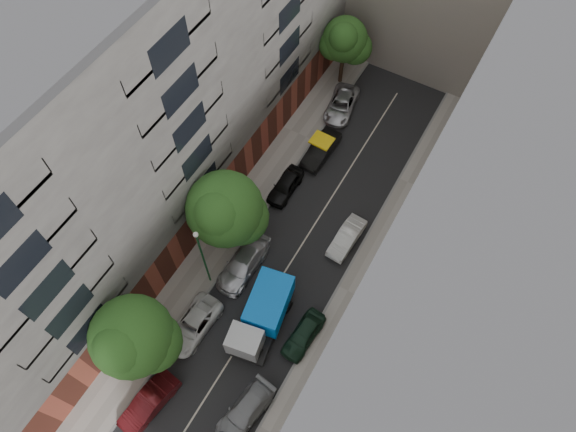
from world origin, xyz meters
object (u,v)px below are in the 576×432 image
Objects in this scene: pedestrian at (394,251)px; tree_far at (345,42)px; car_left_3 at (243,264)px; tarp_truck at (262,314)px; car_right_1 at (245,412)px; car_right_3 at (347,238)px; car_left_2 at (193,325)px; car_left_4 at (285,185)px; tree_near at (133,339)px; car_left_1 at (149,403)px; car_right_2 at (304,335)px; tree_mid at (225,212)px; car_left_5 at (321,149)px; car_left_6 at (341,105)px; lamp_post at (202,253)px.

tree_far is at bearing -70.55° from pedestrian.
tarp_truck is at bearing -39.04° from car_left_3.
tree_far reaches higher than car_right_1.
tarp_truck is at bearing -100.93° from car_right_3.
car_right_3 is at bearing 63.59° from car_left_2.
car_left_4 is 0.58× the size of tree_far.
tree_near is (-0.90, -16.54, 4.29)m from car_left_4.
tree_near reaches higher than tree_far.
car_left_1 is 0.97× the size of car_right_1.
tree_mid reaches higher than car_right_2.
car_left_5 is 5.45m from car_left_6.
car_left_4 is 12.32m from car_right_2.
car_right_2 is (6.40, 8.80, -0.06)m from car_left_1.
car_left_3 is 10.04m from tree_near.
tree_far is 22.61m from lamp_post.
tree_far reaches higher than pedestrian.
lamp_post is (-0.80, -19.64, 3.78)m from car_left_6.
tree_near reaches higher than pedestrian.
car_right_1 is at bearing 32.77° from car_left_1.
car_left_1 is at bearing -52.94° from tree_near.
tree_near reaches higher than car_left_4.
car_left_1 is 1.09× the size of car_right_3.
car_left_5 reaches higher than car_left_2.
car_left_3 is (-3.40, 2.80, -0.77)m from tarp_truck.
car_left_3 is (0.00, 11.20, 0.02)m from car_left_1.
pedestrian is (3.60, 0.56, 0.32)m from car_right_3.
car_left_3 reaches higher than car_right_3.
car_right_3 is 9.80m from tree_mid.
car_left_4 is 6.65m from car_right_3.
tree_near is at bearing -90.90° from lamp_post.
car_right_1 is 2.73× the size of pedestrian.
car_right_2 is 24.91m from tree_far.
car_right_3 is 17.01m from tree_near.
lamp_post is at bearing 18.19° from pedestrian.
tree_mid is at bearing 6.06° from pedestrian.
tree_near reaches higher than car_right_3.
car_left_2 is 8.17m from tree_mid.
tarp_truck is 1.34× the size of car_left_2.
car_left_4 is 7.97m from tree_mid.
tree_near reaches higher than car_left_3.
pedestrian reaches higher than car_left_2.
car_left_5 is 0.64× the size of lamp_post.
car_left_3 is at bearing -83.45° from tree_far.
tarp_truck is 9.09m from car_left_1.
car_left_1 is at bearing -82.10° from tree_mid.
car_left_6 is 1.25× the size of car_right_2.
tree_mid is at bearing -88.07° from tree_far.
car_left_1 is 5.10m from tree_near.
car_left_1 is 11.20m from car_left_3.
tree_mid is at bearing 105.76° from car_left_1.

